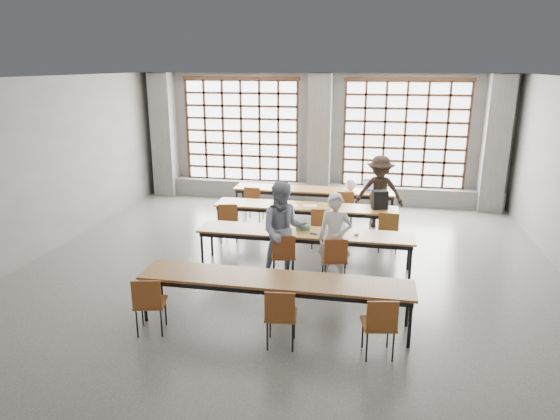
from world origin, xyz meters
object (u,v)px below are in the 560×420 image
object	(u,v)px
chair_back_right	(378,206)
green_box	(303,228)
laptop_front	(335,228)
chair_back_mid	(345,205)
student_male	(335,239)
chair_front_left	(284,252)
chair_near_left	(149,300)
desk_row_d	(275,283)
chair_front_right	(335,256)
chair_mid_right	(388,228)
chair_mid_centre	(320,224)
red_pouch	(150,300)
chair_back_left	(253,200)
phone	(314,234)
chair_near_right	(380,321)
chair_near_mid	(281,312)
desk_row_c	(305,235)
plastic_bag	(351,184)
backpack	(380,200)
student_female	(284,231)
mouse	(356,234)
chair_mid_left	(228,218)
desk_row_b	(305,208)
student_back	(379,192)
laptop_back	(370,188)
desk_row_a	(314,191)

from	to	relation	value
chair_back_right	green_box	size ratio (longest dim) A/B	3.52
laptop_front	chair_back_mid	bearing A→B (deg)	89.68
student_male	laptop_front	size ratio (longest dim) A/B	4.47
chair_front_left	chair_near_left	xyz separation A→B (m)	(-1.52, -2.17, 0.00)
desk_row_d	chair_front_right	bearing A→B (deg)	64.39
chair_back_right	chair_mid_right	xyz separation A→B (m)	(0.21, -1.55, 0.00)
chair_mid_centre	chair_mid_right	world-z (taller)	same
red_pouch	chair_front_right	bearing A→B (deg)	40.66
chair_back_left	phone	world-z (taller)	chair_back_left
chair_front_right	chair_near_left	distance (m)	3.26
chair_back_right	chair_near_left	distance (m)	6.33
chair_near_right	phone	world-z (taller)	chair_near_right
chair_back_mid	red_pouch	distance (m)	5.91
chair_back_left	chair_near_mid	bearing A→B (deg)	-72.47
chair_back_mid	chair_front_right	world-z (taller)	same
chair_back_left	chair_front_left	world-z (taller)	same
desk_row_c	chair_front_left	bearing A→B (deg)	-114.23
plastic_bag	chair_back_right	bearing A→B (deg)	-44.38
chair_front_left	backpack	distance (m)	2.97
laptop_front	green_box	size ratio (longest dim) A/B	1.45
chair_back_right	student_female	distance (m)	3.60
desk_row_c	red_pouch	world-z (taller)	desk_row_c
chair_back_mid	chair_mid_centre	world-z (taller)	same
chair_mid_right	chair_front_right	world-z (taller)	same
chair_front_left	green_box	xyz separation A→B (m)	(0.23, 0.71, 0.24)
chair_mid_right	mouse	world-z (taller)	chair_mid_right
chair_mid_left	chair_near_mid	world-z (taller)	same
desk_row_b	student_back	distance (m)	1.92
laptop_back	desk_row_d	bearing A→B (deg)	-102.49
desk_row_d	chair_near_left	bearing A→B (deg)	-159.55
chair_near_mid	chair_near_right	world-z (taller)	same
desk_row_d	chair_near_right	distance (m)	1.64
desk_row_a	chair_near_right	size ratio (longest dim) A/B	4.55
backpack	chair_near_right	bearing A→B (deg)	-106.34
chair_mid_right	chair_front_left	bearing A→B (deg)	-136.13
desk_row_c	chair_mid_centre	distance (m)	1.16
chair_mid_right	laptop_back	xyz separation A→B (m)	(-0.44, 2.29, 0.25)
chair_front_left	phone	xyz separation A→B (m)	(0.46, 0.53, 0.20)
desk_row_c	green_box	size ratio (longest dim) A/B	16.00
chair_back_right	backpack	size ratio (longest dim) A/B	2.20
desk_row_a	chair_front_right	distance (m)	4.04
student_female	green_box	bearing A→B (deg)	53.72
desk_row_a	chair_mid_left	world-z (taller)	chair_mid_left
chair_mid_left	chair_near_mid	distance (m)	4.38
desk_row_c	chair_mid_right	xyz separation A→B (m)	(1.55, 1.14, -0.13)
desk_row_a	red_pouch	bearing A→B (deg)	-104.64
chair_back_mid	mouse	bearing A→B (deg)	-81.88
laptop_front	backpack	bearing A→B (deg)	64.61
chair_mid_right	backpack	size ratio (longest dim) A/B	2.20
desk_row_d	chair_near_left	distance (m)	1.80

